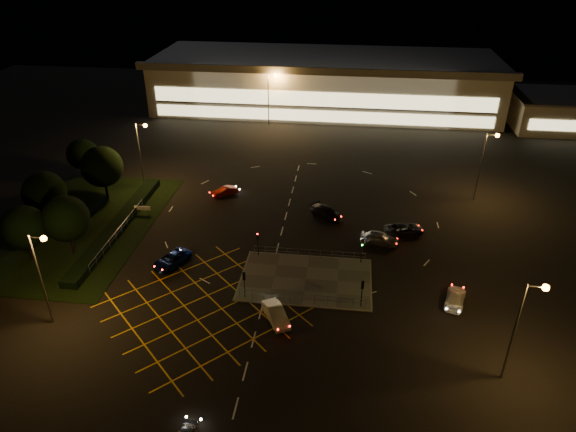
# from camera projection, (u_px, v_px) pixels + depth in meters

# --- Properties ---
(ground) EXTENTS (180.00, 180.00, 0.00)m
(ground) POSITION_uv_depth(u_px,v_px,m) (290.00, 268.00, 58.39)
(ground) COLOR black
(ground) RESTS_ON ground
(pedestrian_island) EXTENTS (14.00, 9.00, 0.12)m
(pedestrian_island) POSITION_uv_depth(u_px,v_px,m) (306.00, 279.00, 56.41)
(pedestrian_island) COLOR #4C4944
(pedestrian_island) RESTS_ON ground
(grass_verge) EXTENTS (18.00, 30.00, 0.08)m
(grass_verge) POSITION_uv_depth(u_px,v_px,m) (82.00, 226.00, 66.58)
(grass_verge) COLOR black
(grass_verge) RESTS_ON ground
(hedge) EXTENTS (2.00, 26.00, 1.00)m
(hedge) POSITION_uv_depth(u_px,v_px,m) (118.00, 225.00, 65.81)
(hedge) COLOR black
(hedge) RESTS_ON ground
(supermarket) EXTENTS (72.00, 26.50, 10.50)m
(supermarket) POSITION_uv_depth(u_px,v_px,m) (325.00, 82.00, 109.46)
(supermarket) COLOR beige
(supermarket) RESTS_ON ground
(retail_unit_a) EXTENTS (18.80, 14.80, 6.35)m
(retail_unit_a) POSITION_uv_depth(u_px,v_px,m) (561.00, 111.00, 98.62)
(retail_unit_a) COLOR beige
(retail_unit_a) RESTS_ON ground
(streetlight_sw) EXTENTS (1.78, 0.56, 10.03)m
(streetlight_sw) POSITION_uv_depth(u_px,v_px,m) (42.00, 267.00, 47.11)
(streetlight_sw) COLOR slate
(streetlight_sw) RESTS_ON ground
(streetlight_se) EXTENTS (1.78, 0.56, 10.03)m
(streetlight_se) POSITION_uv_depth(u_px,v_px,m) (523.00, 319.00, 40.86)
(streetlight_se) COLOR slate
(streetlight_se) RESTS_ON ground
(streetlight_nw) EXTENTS (1.78, 0.56, 10.03)m
(streetlight_nw) POSITION_uv_depth(u_px,v_px,m) (142.00, 147.00, 73.31)
(streetlight_nw) COLOR slate
(streetlight_nw) RESTS_ON ground
(streetlight_ne) EXTENTS (1.78, 0.56, 10.03)m
(streetlight_ne) POSITION_uv_depth(u_px,v_px,m) (485.00, 157.00, 69.88)
(streetlight_ne) COLOR slate
(streetlight_ne) RESTS_ON ground
(streetlight_far_left) EXTENTS (1.78, 0.56, 10.03)m
(streetlight_far_left) POSITION_uv_depth(u_px,v_px,m) (270.00, 92.00, 97.79)
(streetlight_far_left) COLOR slate
(streetlight_far_left) RESTS_ON ground
(streetlight_far_right) EXTENTS (1.78, 0.56, 10.03)m
(streetlight_far_right) POSITION_uv_depth(u_px,v_px,m) (485.00, 97.00, 95.22)
(streetlight_far_right) COLOR slate
(streetlight_far_right) RESTS_ON ground
(signal_sw) EXTENTS (0.28, 0.30, 3.15)m
(signal_sw) POSITION_uv_depth(u_px,v_px,m) (244.00, 280.00, 52.47)
(signal_sw) COLOR black
(signal_sw) RESTS_ON pedestrian_island
(signal_se) EXTENTS (0.28, 0.30, 3.15)m
(signal_se) POSITION_uv_depth(u_px,v_px,m) (362.00, 288.00, 51.18)
(signal_se) COLOR black
(signal_se) RESTS_ON pedestrian_island
(signal_nw) EXTENTS (0.28, 0.30, 3.15)m
(signal_nw) POSITION_uv_depth(u_px,v_px,m) (258.00, 239.00, 59.39)
(signal_nw) COLOR black
(signal_nw) RESTS_ON pedestrian_island
(signal_ne) EXTENTS (0.28, 0.30, 3.15)m
(signal_ne) POSITION_uv_depth(u_px,v_px,m) (362.00, 246.00, 58.10)
(signal_ne) COLOR black
(signal_ne) RESTS_ON pedestrian_island
(tree_a) EXTENTS (5.04, 5.04, 6.86)m
(tree_a) POSITION_uv_depth(u_px,v_px,m) (24.00, 228.00, 57.77)
(tree_a) COLOR black
(tree_a) RESTS_ON ground
(tree_b) EXTENTS (5.40, 5.40, 7.35)m
(tree_b) POSITION_uv_depth(u_px,v_px,m) (45.00, 193.00, 64.76)
(tree_b) COLOR black
(tree_b) RESTS_ON ground
(tree_c) EXTENTS (5.76, 5.76, 7.84)m
(tree_c) POSITION_uv_depth(u_px,v_px,m) (102.00, 167.00, 71.11)
(tree_c) COLOR black
(tree_c) RESTS_ON ground
(tree_d) EXTENTS (4.68, 4.68, 6.37)m
(tree_d) POSITION_uv_depth(u_px,v_px,m) (83.00, 154.00, 77.41)
(tree_d) COLOR black
(tree_d) RESTS_ON ground
(tree_e) EXTENTS (5.40, 5.40, 7.35)m
(tree_e) POSITION_uv_depth(u_px,v_px,m) (66.00, 219.00, 58.92)
(tree_e) COLOR black
(tree_e) RESTS_ON ground
(car_queue_white) EXTENTS (3.47, 4.58, 1.45)m
(car_queue_white) POSITION_uv_depth(u_px,v_px,m) (276.00, 314.00, 50.27)
(car_queue_white) COLOR silver
(car_queue_white) RESTS_ON ground
(car_left_blue) EXTENTS (4.13, 5.33, 1.34)m
(car_left_blue) POSITION_uv_depth(u_px,v_px,m) (172.00, 259.00, 58.70)
(car_left_blue) COLOR #0E1B54
(car_left_blue) RESTS_ON ground
(car_far_dkgrey) EXTENTS (4.99, 4.64, 1.41)m
(car_far_dkgrey) POSITION_uv_depth(u_px,v_px,m) (326.00, 212.00, 68.41)
(car_far_dkgrey) COLOR black
(car_far_dkgrey) RESTS_ON ground
(car_right_silver) EXTENTS (4.81, 2.50, 1.56)m
(car_right_silver) POSITION_uv_depth(u_px,v_px,m) (379.00, 238.00, 62.55)
(car_right_silver) COLOR #989B9E
(car_right_silver) RESTS_ON ground
(car_circ_red) EXTENTS (3.70, 3.29, 1.22)m
(car_circ_red) POSITION_uv_depth(u_px,v_px,m) (225.00, 191.00, 74.14)
(car_circ_red) COLOR maroon
(car_circ_red) RESTS_ON ground
(car_east_grey) EXTENTS (5.41, 3.56, 1.38)m
(car_east_grey) POSITION_uv_depth(u_px,v_px,m) (404.00, 229.00, 64.57)
(car_east_grey) COLOR black
(car_east_grey) RESTS_ON ground
(car_approach_white) EXTENTS (2.98, 4.84, 1.31)m
(car_approach_white) POSITION_uv_depth(u_px,v_px,m) (455.00, 298.00, 52.61)
(car_approach_white) COLOR silver
(car_approach_white) RESTS_ON ground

